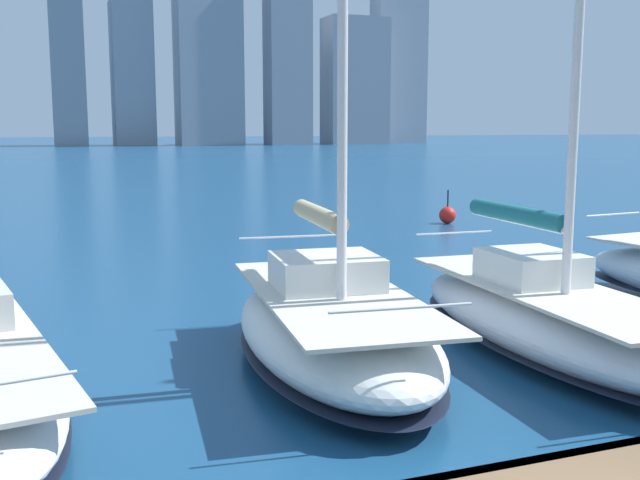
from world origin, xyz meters
The scene contains 4 objects.
city_skyline centered at (-2.90, -158.51, 20.29)m, with size 168.08×17.23×55.00m.
sailboat_teal centered at (-3.99, -6.02, 0.72)m, with size 2.85×7.82×12.81m.
sailboat_tan centered at (-0.16, -6.53, 0.73)m, with size 3.60×7.17×10.83m.
channel_buoy centered at (-11.48, -22.28, 0.36)m, with size 0.70×0.70×1.40m.
Camera 1 is at (4.25, 4.69, 3.98)m, focal length 42.00 mm.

